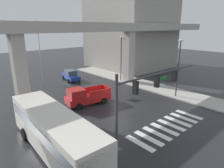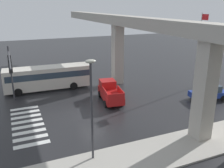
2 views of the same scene
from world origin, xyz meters
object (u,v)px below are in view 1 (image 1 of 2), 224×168
at_px(city_bus, 54,130).
at_px(traffic_signal_mast, 146,92).
at_px(street_lamp_mid_block, 121,54).
at_px(flagpole, 40,48).
at_px(street_lamp_near_corner, 179,62).
at_px(pickup_truck, 86,97).
at_px(sedan_blue, 71,75).

xyz_separation_m(city_bus, traffic_signal_mast, (4.67, -4.30, 2.84)).
bearing_deg(traffic_signal_mast, street_lamp_mid_block, 50.70).
height_order(traffic_signal_mast, flagpole, flagpole).
bearing_deg(street_lamp_near_corner, city_bus, -178.89).
relative_size(city_bus, street_lamp_near_corner, 1.50).
distance_m(traffic_signal_mast, street_lamp_near_corner, 12.91).
bearing_deg(pickup_truck, city_bus, -138.90).
height_order(street_lamp_near_corner, street_lamp_mid_block, same).
distance_m(city_bus, street_lamp_near_corner, 16.97).
relative_size(traffic_signal_mast, street_lamp_near_corner, 1.20).
bearing_deg(street_lamp_near_corner, pickup_truck, 151.45).
height_order(street_lamp_near_corner, flagpole, flagpole).
distance_m(street_lamp_near_corner, street_lamp_mid_block, 10.10).
bearing_deg(pickup_truck, sedan_blue, 68.43).
xyz_separation_m(street_lamp_mid_block, flagpole, (-9.94, 7.61, 1.01)).
bearing_deg(street_lamp_near_corner, street_lamp_mid_block, 90.00).
distance_m(traffic_signal_mast, street_lamp_mid_block, 19.03).
bearing_deg(street_lamp_mid_block, city_bus, -148.07).
height_order(city_bus, traffic_signal_mast, traffic_signal_mast).
height_order(traffic_signal_mast, street_lamp_near_corner, street_lamp_near_corner).
height_order(street_lamp_mid_block, flagpole, flagpole).
distance_m(city_bus, sedan_blue, 19.73).
relative_size(traffic_signal_mast, flagpole, 0.91).
relative_size(sedan_blue, traffic_signal_mast, 0.52).
bearing_deg(sedan_blue, traffic_signal_mast, -106.61).
relative_size(pickup_truck, sedan_blue, 1.18).
relative_size(pickup_truck, flagpole, 0.56).
xyz_separation_m(sedan_blue, street_lamp_mid_block, (5.86, -6.02, 3.70)).
xyz_separation_m(pickup_truck, street_lamp_mid_block, (10.07, 4.62, 3.57)).
bearing_deg(pickup_truck, street_lamp_near_corner, -28.55).
relative_size(city_bus, traffic_signal_mast, 1.25).
distance_m(pickup_truck, sedan_blue, 11.44).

